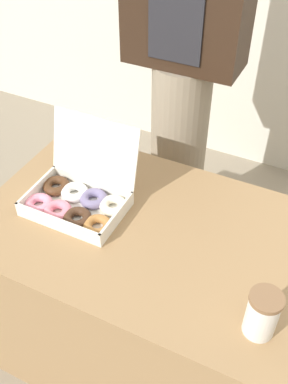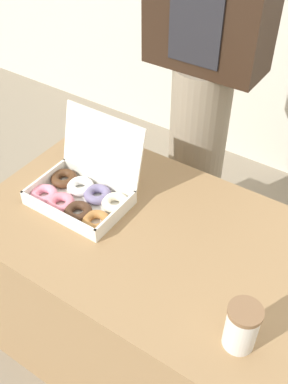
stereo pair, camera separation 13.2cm
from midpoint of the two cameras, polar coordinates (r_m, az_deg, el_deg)
ground_plane at (r=1.93m, az=-0.36°, el=-19.75°), size 14.00×14.00×0.00m
table at (r=1.63m, az=-0.41°, el=-13.82°), size 1.15×0.68×0.70m
donut_box at (r=1.43m, az=-10.98°, el=-0.82°), size 0.34×0.27×0.25m
coffee_cup at (r=1.12m, az=11.44°, el=-15.12°), size 0.08×0.08×0.13m
person_customer at (r=1.71m, az=2.88°, el=17.42°), size 0.43×0.24×1.79m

